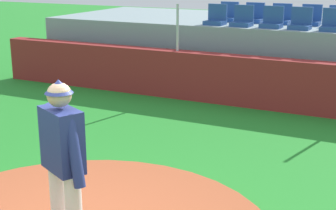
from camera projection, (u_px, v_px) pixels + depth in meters
pitcher at (63, 154)px, 4.90m from camera, size 0.72×0.45×1.79m
brick_barrier at (254, 82)px, 11.05m from camera, size 13.76×0.40×1.12m
fence_post_left at (178, 27)px, 11.55m from camera, size 0.06×0.06×1.09m
bleacher_platform at (285, 52)px, 13.43m from camera, size 12.69×4.28×1.64m
stadium_chair_0 at (216, 18)px, 12.37m from camera, size 0.48×0.44×0.50m
stadium_chair_1 at (243, 20)px, 12.05m from camera, size 0.48×0.44×0.50m
stadium_chair_2 at (272, 21)px, 11.76m from camera, size 0.48×0.44×0.50m
stadium_chair_3 at (301, 22)px, 11.47m from camera, size 0.48×0.44×0.50m
stadium_chair_4 at (332, 24)px, 11.17m from camera, size 0.48×0.44×0.50m
stadium_chair_5 at (228, 15)px, 13.13m from camera, size 0.48×0.44×0.50m
stadium_chair_6 at (254, 16)px, 12.83m from camera, size 0.48×0.44×0.50m
stadium_chair_7 at (281, 18)px, 12.53m from camera, size 0.48×0.44×0.50m
stadium_chair_8 at (311, 19)px, 12.26m from camera, size 0.48×0.44×0.50m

